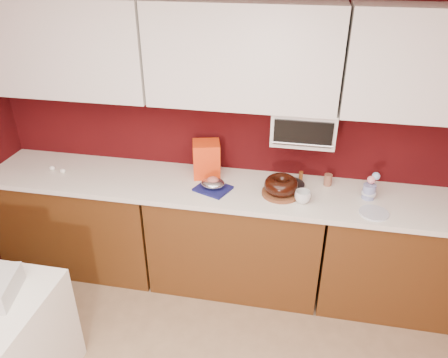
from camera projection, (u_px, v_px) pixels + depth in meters
name	position (u px, v px, depth m)	size (l,w,h in m)	color
wall_back	(244.00, 129.00, 3.38)	(4.00, 0.02, 2.50)	#3E0809
base_cabinet_left	(83.00, 220.00, 3.73)	(1.31, 0.58, 0.86)	#542E10
base_cabinet_center	(236.00, 238.00, 3.51)	(1.31, 0.58, 0.86)	#542E10
base_cabinet_right	(411.00, 259.00, 3.28)	(1.31, 0.58, 0.86)	#542E10
countertop	(237.00, 190.00, 3.29)	(4.00, 0.62, 0.04)	white
upper_cabinet_left	(62.00, 47.00, 3.17)	(1.31, 0.33, 0.70)	white
upper_cabinet_center	(243.00, 56.00, 2.95)	(1.31, 0.33, 0.70)	white
toaster_oven	(304.00, 125.00, 3.12)	(0.45, 0.30, 0.25)	white
toaster_oven_door	(303.00, 134.00, 2.98)	(0.40, 0.02, 0.18)	black
toaster_oven_handle	(302.00, 144.00, 3.00)	(0.02, 0.02, 0.42)	silver
cake_base	(281.00, 193.00, 3.19)	(0.28, 0.28, 0.03)	brown
bundt_cake	(281.00, 185.00, 3.16)	(0.25, 0.25, 0.10)	black
navy_towel	(213.00, 189.00, 3.25)	(0.24, 0.20, 0.02)	#161855
foil_ham_nest	(213.00, 183.00, 3.23)	(0.18, 0.15, 0.06)	silver
roasted_ham	(213.00, 180.00, 3.22)	(0.09, 0.07, 0.06)	#C26558
pandoro_box	(206.00, 159.00, 3.39)	(0.21, 0.19, 0.28)	red
dark_pan	(289.00, 186.00, 3.27)	(0.22, 0.22, 0.04)	black
coffee_mug	(303.00, 196.00, 3.07)	(0.10, 0.10, 0.11)	silver
blue_jar	(369.00, 192.00, 3.12)	(0.09, 0.09, 0.11)	navy
flower_vase	(369.00, 190.00, 3.13)	(0.08, 0.08, 0.13)	silver
flower_pink	(371.00, 180.00, 3.08)	(0.06, 0.06, 0.06)	pink
flower_blue	(376.00, 176.00, 3.09)	(0.06, 0.06, 0.06)	#92B9EA
china_plate	(374.00, 213.00, 2.97)	(0.20, 0.20, 0.01)	silver
amber_bottle	(301.00, 177.00, 3.34)	(0.03, 0.03, 0.09)	brown
paper_cup	(328.00, 180.00, 3.30)	(0.06, 0.06, 0.09)	brown
egg_left	(52.00, 168.00, 3.52)	(0.05, 0.04, 0.04)	white
egg_right	(63.00, 171.00, 3.48)	(0.05, 0.04, 0.04)	white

